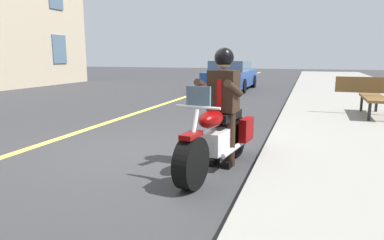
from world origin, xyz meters
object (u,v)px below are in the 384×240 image
object	(u,v)px
car_dark	(231,75)
rider_main	(223,97)
bench_sidewalk	(374,93)
motorcycle_main	(218,139)

from	to	relation	value
car_dark	rider_main	bearing A→B (deg)	11.81
rider_main	bench_sidewalk	xyz separation A→B (m)	(-4.66, 2.73, -0.32)
bench_sidewalk	motorcycle_main	bearing A→B (deg)	-29.62
motorcycle_main	rider_main	bearing A→B (deg)	173.17
motorcycle_main	rider_main	world-z (taller)	rider_main
rider_main	car_dark	size ratio (longest dim) A/B	0.38
rider_main	bench_sidewalk	world-z (taller)	rider_main
rider_main	bench_sidewalk	bearing A→B (deg)	149.61
motorcycle_main	bench_sidewalk	size ratio (longest dim) A/B	1.23
motorcycle_main	rider_main	distance (m)	0.61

